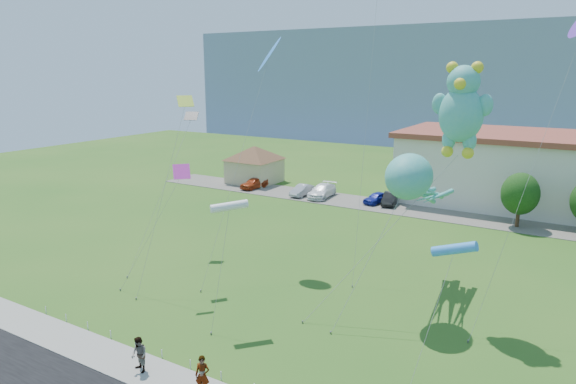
{
  "coord_description": "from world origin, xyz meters",
  "views": [
    {
      "loc": [
        15.48,
        -19.03,
        14.97
      ],
      "look_at": [
        -0.69,
        8.0,
        7.54
      ],
      "focal_mm": 32.0,
      "sensor_mm": 36.0,
      "label": 1
    }
  ],
  "objects_px": {
    "parked_car_black": "(390,199)",
    "octopus_kite": "(415,185)",
    "parked_car_blue": "(377,198)",
    "pedestrian_left": "(202,375)",
    "parked_car_silver": "(302,190)",
    "parked_car_white": "(322,191)",
    "pavilion": "(255,161)",
    "teddy_bear_kite": "(462,108)",
    "pedestrian_right": "(139,355)",
    "parked_car_red": "(254,183)"
  },
  "relations": [
    {
      "from": "pedestrian_right",
      "to": "parked_car_white",
      "type": "distance_m",
      "value": 39.01
    },
    {
      "from": "parked_car_red",
      "to": "octopus_kite",
      "type": "xyz_separation_m",
      "value": [
        28.01,
        -22.63,
        7.22
      ]
    },
    {
      "from": "parked_car_blue",
      "to": "parked_car_black",
      "type": "distance_m",
      "value": 1.55
    },
    {
      "from": "pedestrian_left",
      "to": "teddy_bear_kite",
      "type": "relative_size",
      "value": 0.12
    },
    {
      "from": "pedestrian_left",
      "to": "parked_car_blue",
      "type": "xyz_separation_m",
      "value": [
        -6.3,
        38.31,
        -0.37
      ]
    },
    {
      "from": "parked_car_white",
      "to": "octopus_kite",
      "type": "xyz_separation_m",
      "value": [
        18.23,
        -22.91,
        7.16
      ]
    },
    {
      "from": "pavilion",
      "to": "parked_car_red",
      "type": "bearing_deg",
      "value": -56.55
    },
    {
      "from": "parked_car_silver",
      "to": "parked_car_black",
      "type": "xyz_separation_m",
      "value": [
        10.81,
        1.38,
        0.03
      ]
    },
    {
      "from": "pedestrian_right",
      "to": "octopus_kite",
      "type": "xyz_separation_m",
      "value": [
        9.09,
        15.01,
        6.96
      ]
    },
    {
      "from": "parked_car_black",
      "to": "teddy_bear_kite",
      "type": "distance_m",
      "value": 29.19
    },
    {
      "from": "pedestrian_left",
      "to": "parked_car_red",
      "type": "bearing_deg",
      "value": 100.52
    },
    {
      "from": "parked_car_black",
      "to": "parked_car_red",
      "type": "bearing_deg",
      "value": 172.39
    },
    {
      "from": "parked_car_black",
      "to": "pavilion",
      "type": "bearing_deg",
      "value": 162.75
    },
    {
      "from": "pavilion",
      "to": "parked_car_red",
      "type": "xyz_separation_m",
      "value": [
        2.16,
        -3.28,
        -2.25
      ]
    },
    {
      "from": "parked_car_blue",
      "to": "pedestrian_left",
      "type": "bearing_deg",
      "value": -65.18
    },
    {
      "from": "parked_car_blue",
      "to": "parked_car_black",
      "type": "bearing_deg",
      "value": 24.97
    },
    {
      "from": "teddy_bear_kite",
      "to": "pedestrian_left",
      "type": "bearing_deg",
      "value": -116.69
    },
    {
      "from": "pedestrian_left",
      "to": "octopus_kite",
      "type": "xyz_separation_m",
      "value": [
        5.16,
        14.79,
        6.93
      ]
    },
    {
      "from": "teddy_bear_kite",
      "to": "parked_car_black",
      "type": "bearing_deg",
      "value": 117.71
    },
    {
      "from": "pedestrian_left",
      "to": "parked_car_red",
      "type": "relative_size",
      "value": 0.46
    },
    {
      "from": "parked_car_silver",
      "to": "pedestrian_right",
      "type": "bearing_deg",
      "value": -71.35
    },
    {
      "from": "octopus_kite",
      "to": "pedestrian_left",
      "type": "bearing_deg",
      "value": -109.23
    },
    {
      "from": "parked_car_red",
      "to": "teddy_bear_kite",
      "type": "xyz_separation_m",
      "value": [
        30.43,
        -22.35,
        12.11
      ]
    },
    {
      "from": "teddy_bear_kite",
      "to": "pavilion",
      "type": "bearing_deg",
      "value": 141.83
    },
    {
      "from": "pavilion",
      "to": "parked_car_blue",
      "type": "bearing_deg",
      "value": -7.24
    },
    {
      "from": "pedestrian_left",
      "to": "parked_car_red",
      "type": "distance_m",
      "value": 43.85
    },
    {
      "from": "teddy_bear_kite",
      "to": "octopus_kite",
      "type": "bearing_deg",
      "value": -173.42
    },
    {
      "from": "pedestrian_left",
      "to": "parked_car_red",
      "type": "xyz_separation_m",
      "value": [
        -22.86,
        37.42,
        -0.29
      ]
    },
    {
      "from": "pavilion",
      "to": "teddy_bear_kite",
      "type": "xyz_separation_m",
      "value": [
        32.6,
        -25.63,
        9.86
      ]
    },
    {
      "from": "pedestrian_left",
      "to": "pedestrian_right",
      "type": "bearing_deg",
      "value": 162.38
    },
    {
      "from": "parked_car_black",
      "to": "octopus_kite",
      "type": "distance_m",
      "value": 26.77
    },
    {
      "from": "parked_car_black",
      "to": "octopus_kite",
      "type": "relative_size",
      "value": 0.34
    },
    {
      "from": "pedestrian_right",
      "to": "parked_car_blue",
      "type": "distance_m",
      "value": 38.61
    },
    {
      "from": "pedestrian_right",
      "to": "teddy_bear_kite",
      "type": "height_order",
      "value": "teddy_bear_kite"
    },
    {
      "from": "pedestrian_right",
      "to": "parked_car_white",
      "type": "xyz_separation_m",
      "value": [
        -9.14,
        37.92,
        -0.2
      ]
    },
    {
      "from": "pavilion",
      "to": "parked_car_black",
      "type": "relative_size",
      "value": 2.22
    },
    {
      "from": "parked_car_black",
      "to": "parked_car_silver",
      "type": "bearing_deg",
      "value": 176.03
    },
    {
      "from": "parked_car_red",
      "to": "parked_car_silver",
      "type": "distance_m",
      "value": 7.28
    },
    {
      "from": "parked_car_white",
      "to": "teddy_bear_kite",
      "type": "relative_size",
      "value": 0.34
    },
    {
      "from": "parked_car_silver",
      "to": "teddy_bear_kite",
      "type": "bearing_deg",
      "value": -42.33
    },
    {
      "from": "parked_car_silver",
      "to": "parked_car_white",
      "type": "bearing_deg",
      "value": 12.85
    },
    {
      "from": "parked_car_red",
      "to": "parked_car_black",
      "type": "distance_m",
      "value": 18.12
    },
    {
      "from": "parked_car_white",
      "to": "parked_car_black",
      "type": "distance_m",
      "value": 8.35
    },
    {
      "from": "parked_car_black",
      "to": "parked_car_blue",
      "type": "bearing_deg",
      "value": 178.23
    },
    {
      "from": "parked_car_black",
      "to": "pedestrian_right",
      "type": "bearing_deg",
      "value": -100.03
    },
    {
      "from": "pedestrian_left",
      "to": "pavilion",
      "type": "bearing_deg",
      "value": 100.69
    },
    {
      "from": "parked_car_silver",
      "to": "parked_car_blue",
      "type": "distance_m",
      "value": 9.35
    },
    {
      "from": "pavilion",
      "to": "parked_car_black",
      "type": "bearing_deg",
      "value": -5.99
    },
    {
      "from": "parked_car_silver",
      "to": "parked_car_black",
      "type": "bearing_deg",
      "value": 8.65
    },
    {
      "from": "pedestrian_right",
      "to": "parked_car_silver",
      "type": "bearing_deg",
      "value": 124.79
    }
  ]
}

